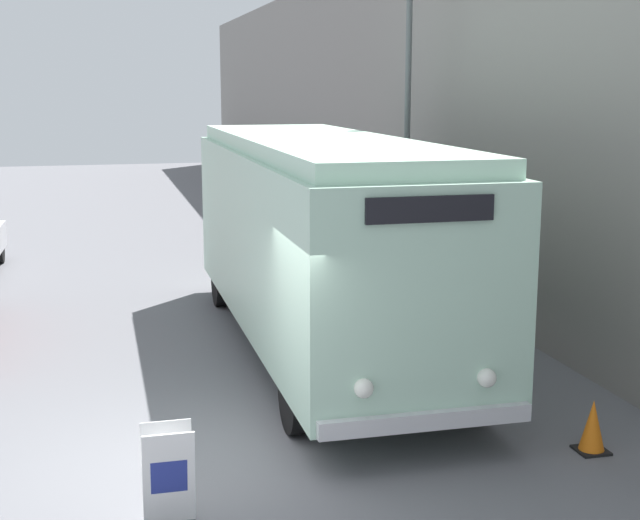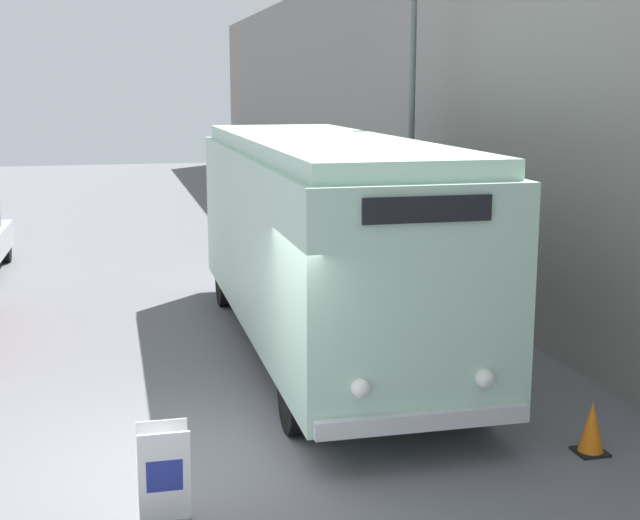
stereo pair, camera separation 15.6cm
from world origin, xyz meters
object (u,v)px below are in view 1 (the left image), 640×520
at_px(sign_board, 168,476).
at_px(streetlamp, 408,84).
at_px(vintage_bus, 320,233).
at_px(traffic_cone, 593,426).

height_order(sign_board, streetlamp, streetlamp).
distance_m(sign_board, streetlamp, 10.68).
xyz_separation_m(sign_board, streetlamp, (5.41, 8.40, 3.77)).
xyz_separation_m(vintage_bus, traffic_cone, (2.08, -4.76, -1.61)).
relative_size(sign_board, streetlamp, 0.15).
height_order(streetlamp, traffic_cone, streetlamp).
distance_m(vintage_bus, streetlamp, 4.66).
bearing_deg(vintage_bus, streetlamp, 50.84).
bearing_deg(sign_board, streetlamp, 57.22).
bearing_deg(vintage_bus, sign_board, -118.50).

